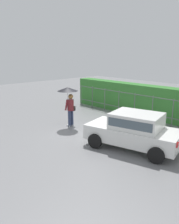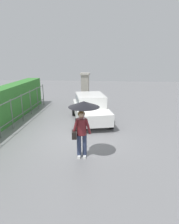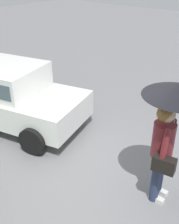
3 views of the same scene
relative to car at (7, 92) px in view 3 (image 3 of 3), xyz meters
name	(u,v)px [view 3 (image 3 of 3)]	position (x,y,z in m)	size (l,w,h in m)	color
ground_plane	(75,173)	(-2.56, 0.41, -0.80)	(40.00, 40.00, 0.00)	slate
car	(7,92)	(0.00, 0.00, 0.00)	(3.99, 2.56, 1.48)	white
pedestrian	(172,117)	(-4.06, -0.10, 0.76)	(1.05, 1.05, 2.07)	#2D3856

